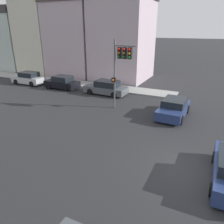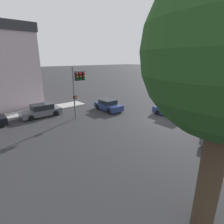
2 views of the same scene
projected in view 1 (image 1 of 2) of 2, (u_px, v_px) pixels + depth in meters
name	position (u px, v px, depth m)	size (l,w,h in m)	color
ground_plane	(188.00, 171.00, 10.84)	(300.00, 300.00, 0.00)	#28282B
rowhouse_backdrop	(68.00, 37.00, 31.55)	(7.88, 25.41, 11.25)	#B29EA8
traffic_signal	(121.00, 60.00, 17.64)	(0.58, 1.93, 5.81)	#515456
crossing_car_2	(174.00, 108.00, 17.30)	(4.20, 2.14, 1.42)	navy
parked_car_0	(106.00, 88.00, 23.13)	(2.11, 4.59, 1.47)	#4C5156
parked_car_1	(62.00, 83.00, 25.32)	(2.08, 3.97, 1.47)	black
parked_car_2	(29.00, 78.00, 27.33)	(1.94, 4.16, 1.51)	#B7B7BC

